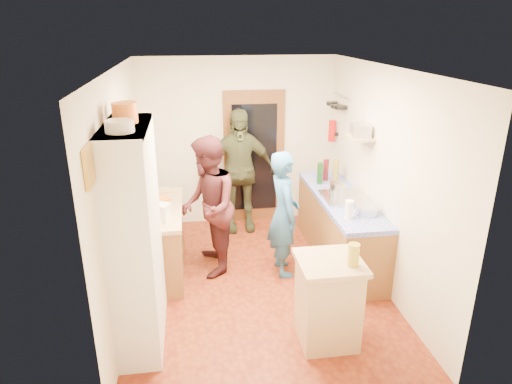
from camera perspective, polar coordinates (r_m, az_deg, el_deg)
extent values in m
cube|color=maroon|center=(5.81, 0.12, -11.33)|extent=(3.00, 4.00, 0.02)
cube|color=silver|center=(4.96, 0.15, 15.39)|extent=(3.00, 4.00, 0.02)
cube|color=beige|center=(7.15, -2.27, 6.25)|extent=(3.00, 0.02, 2.60)
cube|color=beige|center=(3.44, 5.18, -10.08)|extent=(3.00, 0.02, 2.60)
cube|color=beige|center=(5.24, -16.41, 0.13)|extent=(0.02, 4.00, 2.60)
cube|color=beige|center=(5.65, 15.46, 1.67)|extent=(0.02, 4.00, 2.60)
cube|color=brown|center=(7.21, -0.22, 4.32)|extent=(0.95, 0.06, 2.10)
cube|color=black|center=(7.17, -0.18, 4.24)|extent=(0.70, 0.02, 1.70)
cube|color=silver|center=(4.56, -14.77, -5.54)|extent=(0.40, 1.20, 2.20)
cube|color=silver|center=(4.21, -16.09, 7.81)|extent=(0.40, 1.14, 0.04)
cylinder|color=white|center=(3.92, -16.69, 7.89)|extent=(0.24, 0.24, 0.10)
cylinder|color=orange|center=(4.29, -16.08, 9.50)|extent=(0.22, 0.22, 0.18)
cylinder|color=orange|center=(4.53, -15.69, 9.91)|extent=(0.17, 0.17, 0.15)
cube|color=brown|center=(5.96, -12.08, -6.15)|extent=(0.60, 1.40, 0.85)
cube|color=tan|center=(5.78, -12.41, -2.15)|extent=(0.64, 1.44, 0.05)
cube|color=white|center=(5.37, -12.21, -2.45)|extent=(0.31, 0.25, 0.20)
cylinder|color=white|center=(5.61, -13.09, -1.52)|extent=(0.21, 0.21, 0.20)
cylinder|color=orange|center=(5.82, -11.63, -1.16)|extent=(0.25, 0.25, 0.09)
cube|color=tan|center=(6.29, -11.96, 0.14)|extent=(0.35, 0.30, 0.02)
cube|color=brown|center=(6.29, 10.34, -4.60)|extent=(0.60, 2.20, 0.84)
cube|color=#0619B4|center=(6.12, 10.61, -0.77)|extent=(0.62, 2.22, 0.06)
cube|color=silver|center=(6.01, 10.96, -0.70)|extent=(0.55, 0.58, 0.04)
cylinder|color=silver|center=(6.08, 10.16, 0.52)|extent=(0.21, 0.21, 0.14)
cylinder|color=#143F14|center=(6.48, 8.00, 2.32)|extent=(0.10, 0.10, 0.31)
cylinder|color=#591419|center=(6.66, 8.73, 2.75)|extent=(0.09, 0.09, 0.31)
cylinder|color=olive|center=(6.63, 9.97, 2.67)|extent=(0.10, 0.10, 0.32)
cylinder|color=white|center=(5.40, 11.55, -2.15)|extent=(0.12, 0.12, 0.22)
cylinder|color=silver|center=(5.58, 13.66, -2.21)|extent=(0.28, 0.28, 0.11)
cube|color=tan|center=(4.71, 8.94, -13.55)|extent=(0.55, 0.55, 0.86)
cube|color=tan|center=(4.48, 9.25, -8.70)|extent=(0.62, 0.62, 0.05)
cube|color=white|center=(4.50, 8.46, -8.35)|extent=(0.35, 0.28, 0.02)
cylinder|color=#AD9E2D|center=(4.37, 12.09, -7.68)|extent=(0.11, 0.11, 0.22)
cylinder|color=silver|center=(6.85, 10.60, 11.70)|extent=(0.02, 0.65, 0.02)
cylinder|color=black|center=(6.69, 10.51, 10.38)|extent=(0.18, 0.18, 0.05)
cylinder|color=black|center=(6.88, 9.97, 10.51)|extent=(0.16, 0.16, 0.05)
cylinder|color=black|center=(7.06, 9.47, 10.87)|extent=(0.17, 0.17, 0.05)
cube|color=tan|center=(5.89, 12.86, 6.70)|extent=(0.26, 0.42, 0.03)
cube|color=silver|center=(5.87, 12.92, 7.55)|extent=(0.27, 0.34, 0.15)
cube|color=black|center=(7.13, 9.92, 7.15)|extent=(0.06, 0.10, 0.04)
cylinder|color=red|center=(7.10, 9.48, 7.54)|extent=(0.11, 0.11, 0.32)
cube|color=gold|center=(3.56, -20.17, 2.97)|extent=(0.03, 0.25, 0.30)
imported|color=#2B5D8E|center=(5.69, 3.84, -2.81)|extent=(0.42, 0.61, 1.61)
imported|color=#401A1D|center=(5.75, -5.72, -1.69)|extent=(0.69, 0.88, 1.78)
imported|color=#393D25|center=(6.89, -2.09, 2.65)|extent=(1.12, 0.48, 1.89)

